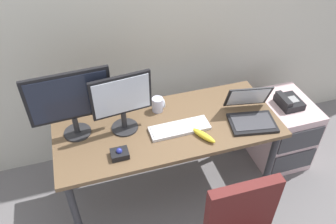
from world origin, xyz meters
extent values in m
plane|color=slate|center=(0.00, 0.00, 0.00)|extent=(8.00, 8.00, 0.00)
cube|color=brown|center=(0.00, 0.00, 0.71)|extent=(1.54, 0.65, 0.03)
cylinder|color=#2D2D33|center=(-0.71, -0.27, 0.35)|extent=(0.05, 0.05, 0.69)
cylinder|color=#2D2D33|center=(0.71, -0.27, 0.35)|extent=(0.05, 0.05, 0.69)
cylinder|color=#2D2D33|center=(-0.71, 0.27, 0.35)|extent=(0.05, 0.05, 0.69)
cylinder|color=#2D2D33|center=(0.71, 0.27, 0.35)|extent=(0.05, 0.05, 0.69)
cube|color=beige|center=(1.04, 0.11, 0.29)|extent=(0.42, 0.52, 0.59)
cube|color=#38383D|center=(1.04, -0.15, 0.42)|extent=(0.38, 0.01, 0.20)
cube|color=#38383D|center=(1.04, -0.15, 0.18)|extent=(0.38, 0.01, 0.20)
cube|color=black|center=(1.04, 0.09, 0.61)|extent=(0.17, 0.20, 0.06)
cube|color=black|center=(0.98, 0.09, 0.66)|extent=(0.05, 0.18, 0.04)
cube|color=gray|center=(1.06, 0.08, 0.65)|extent=(0.07, 0.08, 0.01)
cube|color=#59201F|center=(0.17, -0.76, 0.72)|extent=(0.40, 0.07, 0.42)
cylinder|color=#262628|center=(-0.60, 0.11, 0.73)|extent=(0.18, 0.18, 0.01)
cylinder|color=#262628|center=(-0.60, 0.11, 0.80)|extent=(0.04, 0.04, 0.12)
cube|color=black|center=(-0.60, 0.11, 1.03)|extent=(0.52, 0.05, 0.34)
cube|color=#1E2333|center=(-0.60, 0.09, 1.03)|extent=(0.48, 0.03, 0.30)
cylinder|color=#262628|center=(-0.29, 0.06, 0.73)|extent=(0.18, 0.18, 0.01)
cylinder|color=#262628|center=(-0.29, 0.06, 0.80)|extent=(0.04, 0.04, 0.12)
cube|color=black|center=(-0.29, 0.06, 1.00)|extent=(0.39, 0.07, 0.28)
cube|color=silver|center=(-0.29, 0.05, 1.00)|extent=(0.36, 0.04, 0.25)
cube|color=silver|center=(0.06, -0.06, 0.73)|extent=(0.41, 0.14, 0.02)
cube|color=white|center=(0.06, -0.06, 0.75)|extent=(0.38, 0.12, 0.01)
cube|color=black|center=(0.56, -0.16, 0.73)|extent=(0.34, 0.27, 0.02)
cube|color=#38383D|center=(0.56, -0.16, 0.74)|extent=(0.30, 0.21, 0.00)
cube|color=black|center=(0.58, -0.01, 0.84)|extent=(0.32, 0.15, 0.21)
cube|color=silver|center=(0.58, -0.01, 0.84)|extent=(0.28, 0.13, 0.18)
cube|color=black|center=(-0.37, -0.18, 0.74)|extent=(0.11, 0.09, 0.04)
sphere|color=navy|center=(-0.37, -0.18, 0.77)|extent=(0.04, 0.04, 0.04)
cylinder|color=silver|center=(-0.02, 0.18, 0.78)|extent=(0.08, 0.08, 0.11)
torus|color=silver|center=(0.02, 0.18, 0.78)|extent=(0.01, 0.07, 0.07)
ellipsoid|color=yellow|center=(0.19, -0.18, 0.74)|extent=(0.13, 0.19, 0.04)
camera|label=1|loc=(-0.50, -1.63, 2.27)|focal=36.03mm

